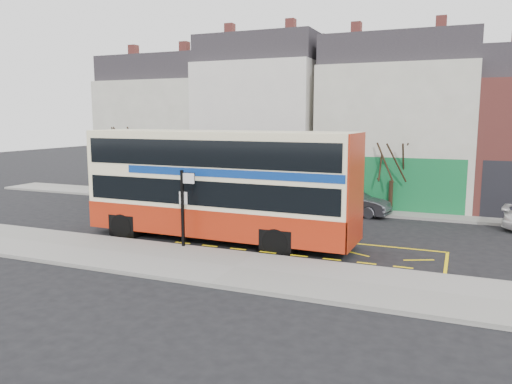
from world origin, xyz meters
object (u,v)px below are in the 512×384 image
at_px(bus_stop_post, 184,201).
at_px(car_grey, 351,202).
at_px(double_decker_bus, 220,184).
at_px(car_silver, 196,193).
at_px(street_tree_left, 125,135).
at_px(street_tree_right, 392,152).

height_order(bus_stop_post, car_grey, bus_stop_post).
bearing_deg(double_decker_bus, car_silver, 126.41).
distance_m(double_decker_bus, street_tree_left, 15.96).
height_order(bus_stop_post, street_tree_right, street_tree_right).
distance_m(bus_stop_post, street_tree_right, 13.29).
bearing_deg(bus_stop_post, street_tree_right, 58.88).
bearing_deg(bus_stop_post, car_grey, 64.47).
bearing_deg(street_tree_right, bus_stop_post, -121.18).
bearing_deg(street_tree_left, street_tree_right, -1.58).
distance_m(car_silver, car_grey, 9.89).
xyz_separation_m(double_decker_bus, car_silver, (-5.72, 8.07, -1.89)).
xyz_separation_m(car_silver, car_grey, (9.89, 0.11, 0.04)).
bearing_deg(street_tree_right, street_tree_left, 178.42).
height_order(double_decker_bus, bus_stop_post, double_decker_bus).
xyz_separation_m(double_decker_bus, street_tree_right, (6.16, 9.37, 0.96)).
bearing_deg(car_grey, street_tree_left, 92.43).
xyz_separation_m(street_tree_left, street_tree_right, (18.58, -0.51, -0.67)).
bearing_deg(bus_stop_post, double_decker_bus, 70.70).
bearing_deg(street_tree_left, double_decker_bus, -38.52).
bearing_deg(car_silver, bus_stop_post, -140.59).
height_order(car_silver, car_grey, car_grey).
height_order(car_silver, street_tree_left, street_tree_left).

